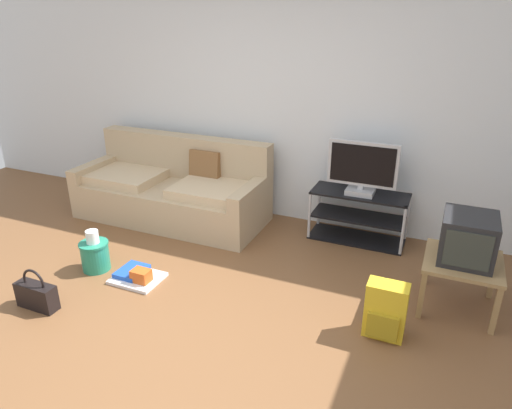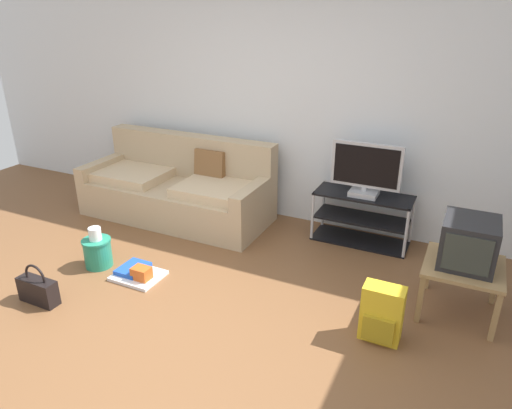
% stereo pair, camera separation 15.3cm
% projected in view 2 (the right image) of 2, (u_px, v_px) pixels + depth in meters
% --- Properties ---
extents(ground_plane, '(9.00, 9.80, 0.02)m').
position_uv_depth(ground_plane, '(166.00, 339.00, 3.43)').
color(ground_plane, brown).
extents(wall_back, '(9.00, 0.10, 2.70)m').
position_uv_depth(wall_back, '(294.00, 98.00, 4.93)').
color(wall_back, silver).
rests_on(wall_back, ground_plane).
extents(couch, '(2.14, 0.89, 0.89)m').
position_uv_depth(couch, '(179.00, 189.00, 5.33)').
color(couch, tan).
rests_on(couch, ground_plane).
extents(tv_stand, '(0.96, 0.39, 0.52)m').
position_uv_depth(tv_stand, '(362.00, 218.00, 4.74)').
color(tv_stand, black).
rests_on(tv_stand, ground_plane).
extents(flat_tv, '(0.68, 0.22, 0.53)m').
position_uv_depth(flat_tv, '(366.00, 170.00, 4.51)').
color(flat_tv, '#B2B2B7').
rests_on(flat_tv, tv_stand).
extents(side_table, '(0.58, 0.58, 0.43)m').
position_uv_depth(side_table, '(463.00, 271.00, 3.57)').
color(side_table, '#9E7A4C').
rests_on(side_table, ground_plane).
extents(crt_tv, '(0.39, 0.43, 0.37)m').
position_uv_depth(crt_tv, '(469.00, 242.00, 3.49)').
color(crt_tv, '#232326').
rests_on(crt_tv, side_table).
extents(backpack, '(0.29, 0.24, 0.43)m').
position_uv_depth(backpack, '(382.00, 314.00, 3.34)').
color(backpack, gold).
rests_on(backpack, ground_plane).
extents(handbag, '(0.35, 0.12, 0.35)m').
position_uv_depth(handbag, '(38.00, 290.00, 3.79)').
color(handbag, black).
rests_on(handbag, ground_plane).
extents(cleaning_bucket, '(0.27, 0.27, 0.39)m').
position_uv_depth(cleaning_bucket, '(97.00, 250.00, 4.32)').
color(cleaning_bucket, '#238466').
rests_on(cleaning_bucket, ground_plane).
extents(floor_tray, '(0.42, 0.35, 0.14)m').
position_uv_depth(floor_tray, '(138.00, 273.00, 4.18)').
color(floor_tray, silver).
rests_on(floor_tray, ground_plane).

